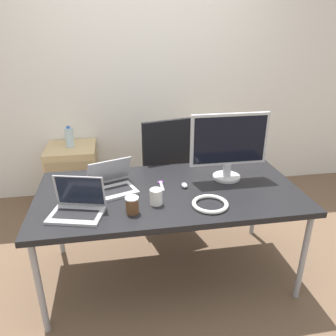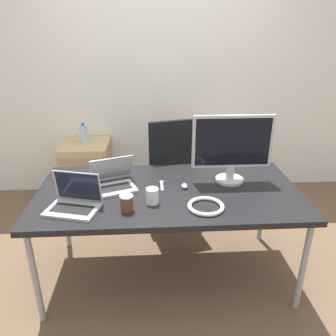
{
  "view_description": "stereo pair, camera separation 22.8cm",
  "coord_description": "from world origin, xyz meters",
  "px_view_note": "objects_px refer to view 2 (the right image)",
  "views": [
    {
      "loc": [
        -0.35,
        -2.02,
        1.78
      ],
      "look_at": [
        0.0,
        0.05,
        0.88
      ],
      "focal_mm": 35.0,
      "sensor_mm": 36.0,
      "label": 1
    },
    {
      "loc": [
        -0.13,
        -2.04,
        1.78
      ],
      "look_at": [
        0.0,
        0.05,
        0.88
      ],
      "focal_mm": 35.0,
      "sensor_mm": 36.0,
      "label": 2
    }
  ],
  "objects_px": {
    "water_bottle": "(84,134)",
    "monitor": "(232,147)",
    "cable_coil": "(206,206)",
    "coffee_cup_white": "(152,196)",
    "coffee_cup_brown": "(127,203)",
    "laptop_left": "(112,182)",
    "cabinet_left": "(88,172)",
    "laptop_right": "(74,202)",
    "cabinet_right": "(217,169)",
    "mouse": "(184,186)",
    "office_chair": "(168,183)"
  },
  "relations": [
    {
      "from": "water_bottle",
      "to": "monitor",
      "type": "distance_m",
      "value": 1.71
    },
    {
      "from": "water_bottle",
      "to": "cable_coil",
      "type": "xyz_separation_m",
      "value": [
        1.03,
        -1.51,
        -0.02
      ]
    },
    {
      "from": "monitor",
      "to": "coffee_cup_white",
      "type": "bearing_deg",
      "value": -152.61
    },
    {
      "from": "coffee_cup_brown",
      "to": "coffee_cup_white",
      "type": "bearing_deg",
      "value": 27.9
    },
    {
      "from": "laptop_left",
      "to": "monitor",
      "type": "height_order",
      "value": "monitor"
    },
    {
      "from": "cabinet_left",
      "to": "cable_coil",
      "type": "xyz_separation_m",
      "value": [
        1.03,
        -1.51,
        0.41
      ]
    },
    {
      "from": "water_bottle",
      "to": "laptop_left",
      "type": "distance_m",
      "value": 1.25
    },
    {
      "from": "laptop_right",
      "to": "coffee_cup_brown",
      "type": "distance_m",
      "value": 0.33
    },
    {
      "from": "cabinet_right",
      "to": "monitor",
      "type": "xyz_separation_m",
      "value": [
        -0.15,
        -1.13,
        0.66
      ]
    },
    {
      "from": "mouse",
      "to": "cable_coil",
      "type": "xyz_separation_m",
      "value": [
        0.11,
        -0.28,
        -0.0
      ]
    },
    {
      "from": "monitor",
      "to": "cable_coil",
      "type": "relative_size",
      "value": 2.44
    },
    {
      "from": "monitor",
      "to": "water_bottle",
      "type": "bearing_deg",
      "value": 138.3
    },
    {
      "from": "water_bottle",
      "to": "coffee_cup_brown",
      "type": "height_order",
      "value": "water_bottle"
    },
    {
      "from": "mouse",
      "to": "cabinet_left",
      "type": "bearing_deg",
      "value": 126.9
    },
    {
      "from": "laptop_left",
      "to": "cable_coil",
      "type": "bearing_deg",
      "value": -27.89
    },
    {
      "from": "water_bottle",
      "to": "monitor",
      "type": "bearing_deg",
      "value": -41.7
    },
    {
      "from": "mouse",
      "to": "water_bottle",
      "type": "bearing_deg",
      "value": 126.85
    },
    {
      "from": "cabinet_left",
      "to": "coffee_cup_brown",
      "type": "distance_m",
      "value": 1.66
    },
    {
      "from": "coffee_cup_brown",
      "to": "cable_coil",
      "type": "relative_size",
      "value": 0.45
    },
    {
      "from": "cable_coil",
      "to": "monitor",
      "type": "bearing_deg",
      "value": 57.86
    },
    {
      "from": "water_bottle",
      "to": "mouse",
      "type": "xyz_separation_m",
      "value": [
        0.92,
        -1.23,
        -0.02
      ]
    },
    {
      "from": "cabinet_left",
      "to": "mouse",
      "type": "relative_size",
      "value": 10.38
    },
    {
      "from": "monitor",
      "to": "coffee_cup_white",
      "type": "distance_m",
      "value": 0.69
    },
    {
      "from": "office_chair",
      "to": "cable_coil",
      "type": "xyz_separation_m",
      "value": [
        0.18,
        -1.04,
        0.34
      ]
    },
    {
      "from": "water_bottle",
      "to": "cabinet_left",
      "type": "bearing_deg",
      "value": -90.0
    },
    {
      "from": "laptop_right",
      "to": "cable_coil",
      "type": "distance_m",
      "value": 0.83
    },
    {
      "from": "water_bottle",
      "to": "laptop_left",
      "type": "height_order",
      "value": "laptop_left"
    },
    {
      "from": "cabinet_left",
      "to": "cable_coil",
      "type": "bearing_deg",
      "value": -55.81
    },
    {
      "from": "laptop_right",
      "to": "coffee_cup_white",
      "type": "height_order",
      "value": "laptop_right"
    },
    {
      "from": "office_chair",
      "to": "cabinet_left",
      "type": "relative_size",
      "value": 1.62
    },
    {
      "from": "cabinet_left",
      "to": "monitor",
      "type": "height_order",
      "value": "monitor"
    },
    {
      "from": "cabinet_left",
      "to": "laptop_left",
      "type": "relative_size",
      "value": 1.69
    },
    {
      "from": "monitor",
      "to": "coffee_cup_brown",
      "type": "distance_m",
      "value": 0.86
    },
    {
      "from": "water_bottle",
      "to": "laptop_right",
      "type": "bearing_deg",
      "value": -82.29
    },
    {
      "from": "cabinet_left",
      "to": "monitor",
      "type": "distance_m",
      "value": 1.82
    },
    {
      "from": "office_chair",
      "to": "cabinet_right",
      "type": "height_order",
      "value": "office_chair"
    },
    {
      "from": "water_bottle",
      "to": "laptop_left",
      "type": "relative_size",
      "value": 0.55
    },
    {
      "from": "water_bottle",
      "to": "laptop_right",
      "type": "xyz_separation_m",
      "value": [
        0.2,
        -1.47,
        0.02
      ]
    },
    {
      "from": "office_chair",
      "to": "monitor",
      "type": "relative_size",
      "value": 1.86
    },
    {
      "from": "laptop_left",
      "to": "mouse",
      "type": "xyz_separation_m",
      "value": [
        0.51,
        -0.04,
        -0.03
      ]
    },
    {
      "from": "office_chair",
      "to": "laptop_left",
      "type": "height_order",
      "value": "office_chair"
    },
    {
      "from": "laptop_right",
      "to": "coffee_cup_brown",
      "type": "relative_size",
      "value": 3.41
    },
    {
      "from": "cabinet_right",
      "to": "water_bottle",
      "type": "height_order",
      "value": "water_bottle"
    },
    {
      "from": "water_bottle",
      "to": "monitor",
      "type": "height_order",
      "value": "monitor"
    },
    {
      "from": "cabinet_right",
      "to": "mouse",
      "type": "xyz_separation_m",
      "value": [
        -0.5,
        -1.23,
        0.41
      ]
    },
    {
      "from": "office_chair",
      "to": "coffee_cup_brown",
      "type": "xyz_separation_m",
      "value": [
        -0.32,
        -1.04,
        0.38
      ]
    },
    {
      "from": "cabinet_right",
      "to": "monitor",
      "type": "distance_m",
      "value": 1.32
    },
    {
      "from": "cabinet_right",
      "to": "coffee_cup_white",
      "type": "height_order",
      "value": "coffee_cup_white"
    },
    {
      "from": "office_chair",
      "to": "cabinet_left",
      "type": "bearing_deg",
      "value": 151.12
    },
    {
      "from": "monitor",
      "to": "laptop_left",
      "type": "bearing_deg",
      "value": -176.25
    }
  ]
}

